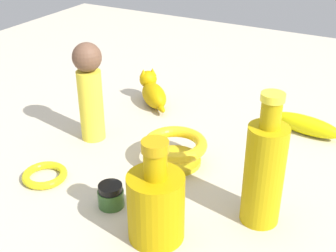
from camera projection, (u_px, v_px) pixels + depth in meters
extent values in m
plane|color=#BCB29E|center=(168.00, 154.00, 0.94)|extent=(2.00, 2.00, 0.00)
cylinder|color=yellow|center=(91.00, 106.00, 0.97)|extent=(0.06, 0.06, 0.16)
sphere|color=brown|center=(87.00, 57.00, 0.92)|extent=(0.06, 0.06, 0.06)
cylinder|color=gold|center=(175.00, 160.00, 0.91)|extent=(0.10, 0.10, 0.01)
torus|color=yellow|center=(175.00, 144.00, 0.89)|extent=(0.13, 0.13, 0.02)
torus|color=yellow|center=(45.00, 175.00, 0.86)|extent=(0.09, 0.09, 0.02)
cylinder|color=#B79A0B|center=(264.00, 175.00, 0.72)|extent=(0.06, 0.06, 0.17)
cylinder|color=#B79A0B|center=(271.00, 114.00, 0.67)|extent=(0.03, 0.03, 0.04)
cylinder|color=yellow|center=(273.00, 97.00, 0.66)|extent=(0.04, 0.04, 0.01)
ellipsoid|color=yellow|center=(306.00, 125.00, 1.01)|extent=(0.17, 0.07, 0.04)
cylinder|color=#315928|center=(111.00, 198.00, 0.79)|extent=(0.05, 0.05, 0.03)
cylinder|color=gold|center=(111.00, 192.00, 0.78)|extent=(0.04, 0.04, 0.00)
cylinder|color=black|center=(110.00, 188.00, 0.78)|extent=(0.04, 0.04, 0.01)
ellipsoid|color=#BA8F05|center=(154.00, 95.00, 1.14)|extent=(0.12, 0.11, 0.06)
sphere|color=#BA8F05|center=(148.00, 79.00, 1.16)|extent=(0.04, 0.04, 0.04)
cone|color=#BA8F05|center=(143.00, 73.00, 1.15)|extent=(0.02, 0.02, 0.02)
cone|color=#BA8F05|center=(153.00, 72.00, 1.16)|extent=(0.02, 0.02, 0.02)
ellipsoid|color=#BA8F05|center=(160.00, 108.00, 1.10)|extent=(0.05, 0.04, 0.02)
cylinder|color=#B48F06|center=(156.00, 207.00, 0.70)|extent=(0.09, 0.09, 0.11)
cylinder|color=#B48F06|center=(155.00, 164.00, 0.66)|extent=(0.04, 0.04, 0.04)
cylinder|color=#B88C0D|center=(155.00, 146.00, 0.65)|extent=(0.04, 0.04, 0.02)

